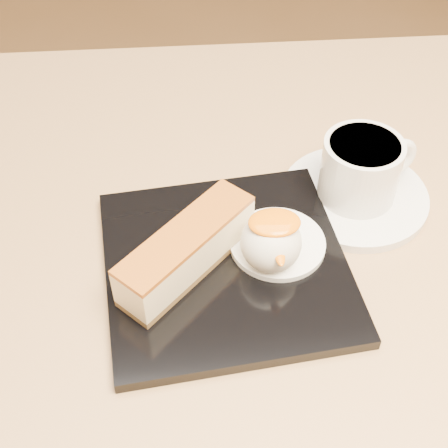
{
  "coord_description": "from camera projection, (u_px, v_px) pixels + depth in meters",
  "views": [
    {
      "loc": [
        -0.09,
        -0.37,
        1.17
      ],
      "look_at": [
        -0.06,
        0.02,
        0.76
      ],
      "focal_mm": 50.0,
      "sensor_mm": 36.0,
      "label": 1
    }
  ],
  "objects": [
    {
      "name": "cheesecake",
      "position": [
        187.0,
        250.0,
        0.55
      ],
      "size": [
        0.13,
        0.13,
        0.05
      ],
      "rotation": [
        0.0,
        0.0,
        0.8
      ],
      "color": "brown",
      "rests_on": "dessert_plate"
    },
    {
      "name": "coffee_cup",
      "position": [
        362.0,
        168.0,
        0.62
      ],
      "size": [
        0.1,
        0.08,
        0.06
      ],
      "rotation": [
        0.0,
        0.0,
        0.33
      ],
      "color": "white",
      "rests_on": "saucer"
    },
    {
      "name": "dessert_plate",
      "position": [
        226.0,
        265.0,
        0.58
      ],
      "size": [
        0.24,
        0.24,
        0.01
      ],
      "primitive_type": "cube",
      "rotation": [
        0.0,
        0.0,
        0.11
      ],
      "color": "black",
      "rests_on": "table"
    },
    {
      "name": "cream_smear",
      "position": [
        277.0,
        243.0,
        0.58
      ],
      "size": [
        0.09,
        0.09,
        0.01
      ],
      "primitive_type": "cylinder",
      "color": "white",
      "rests_on": "dessert_plate"
    },
    {
      "name": "mint_sprig",
      "position": [
        244.0,
        224.0,
        0.6
      ],
      "size": [
        0.03,
        0.02,
        0.0
      ],
      "color": "#348C2D",
      "rests_on": "cream_smear"
    },
    {
      "name": "table",
      "position": [
        275.0,
        354.0,
        0.7
      ],
      "size": [
        0.8,
        0.8,
        0.72
      ],
      "color": "black",
      "rests_on": "ground"
    },
    {
      "name": "saucer",
      "position": [
        354.0,
        196.0,
        0.64
      ],
      "size": [
        0.15,
        0.15,
        0.01
      ],
      "primitive_type": "cylinder",
      "color": "white",
      "rests_on": "table"
    },
    {
      "name": "mango_sauce",
      "position": [
        274.0,
        222.0,
        0.54
      ],
      "size": [
        0.05,
        0.04,
        0.01
      ],
      "primitive_type": "ellipsoid",
      "color": "orange",
      "rests_on": "ice_cream_scoop"
    },
    {
      "name": "ice_cream_scoop",
      "position": [
        271.0,
        243.0,
        0.55
      ],
      "size": [
        0.06,
        0.06,
        0.06
      ],
      "primitive_type": "sphere",
      "color": "white",
      "rests_on": "cream_smear"
    }
  ]
}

